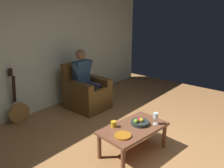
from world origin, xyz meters
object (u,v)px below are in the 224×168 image
at_px(armchair, 86,93).
at_px(wine_glass_near, 156,116).
at_px(guitar, 19,111).
at_px(person_seated, 86,78).
at_px(coffee_table, 133,131).
at_px(candle_jar, 114,124).
at_px(fruit_bowl, 140,122).
at_px(decorative_dish, 123,136).

xyz_separation_m(armchair, wine_glass_near, (0.45, 1.94, 0.20)).
relative_size(armchair, guitar, 0.95).
distance_m(person_seated, coffee_table, 1.92).
relative_size(person_seated, coffee_table, 1.18).
bearing_deg(wine_glass_near, coffee_table, -34.59).
relative_size(person_seated, candle_jar, 14.35).
distance_m(fruit_bowl, decorative_dish, 0.43).
bearing_deg(coffee_table, person_seated, -112.79).
height_order(armchair, decorative_dish, armchair).
bearing_deg(armchair, person_seated, -90.00).
bearing_deg(guitar, armchair, 159.59).
distance_m(coffee_table, candle_jar, 0.31).
bearing_deg(guitar, wine_glass_near, 109.44).
bearing_deg(decorative_dish, fruit_bowl, -178.46).
relative_size(guitar, fruit_bowl, 3.94).
xyz_separation_m(person_seated, decorative_dish, (1.04, 1.78, -0.25)).
bearing_deg(fruit_bowl, wine_glass_near, 132.44).
bearing_deg(person_seated, armchair, 90.00).
distance_m(armchair, fruit_bowl, 1.87).
distance_m(person_seated, fruit_bowl, 1.88).
height_order(armchair, fruit_bowl, armchair).
height_order(guitar, wine_glass_near, guitar).
height_order(coffee_table, decorative_dish, decorative_dish).
height_order(coffee_table, wine_glass_near, wine_glass_near).
xyz_separation_m(armchair, guitar, (1.30, -0.48, -0.11)).
height_order(person_seated, coffee_table, person_seated).
relative_size(person_seated, wine_glass_near, 7.00).
distance_m(decorative_dish, candle_jar, 0.29).
height_order(person_seated, wine_glass_near, person_seated).
distance_m(coffee_table, fruit_bowl, 0.16).
bearing_deg(coffee_table, wine_glass_near, 145.41).
xyz_separation_m(fruit_bowl, candle_jar, (0.31, -0.25, 0.01)).
relative_size(coffee_table, guitar, 1.03).
relative_size(coffee_table, fruit_bowl, 4.05).
bearing_deg(armchair, fruit_bowl, 71.01).
bearing_deg(person_seated, decorative_dish, 59.64).
xyz_separation_m(guitar, fruit_bowl, (-0.70, 2.25, 0.23)).
bearing_deg(guitar, candle_jar, 101.05).
xyz_separation_m(coffee_table, fruit_bowl, (-0.13, 0.03, 0.10)).
height_order(fruit_bowl, candle_jar, fruit_bowl).
distance_m(armchair, wine_glass_near, 2.00).
relative_size(armchair, candle_jar, 11.18).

